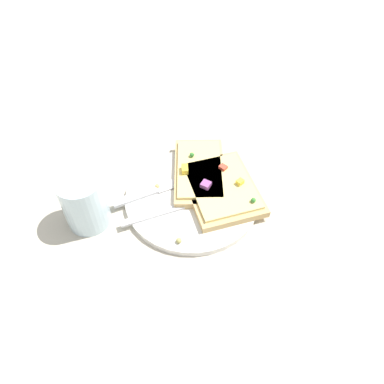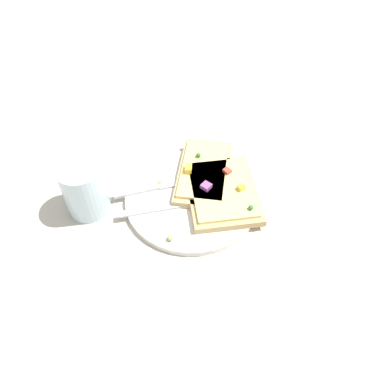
{
  "view_description": "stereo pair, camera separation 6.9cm",
  "coord_description": "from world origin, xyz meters",
  "views": [
    {
      "loc": [
        -0.2,
        -0.4,
        0.54
      ],
      "look_at": [
        0.0,
        0.0,
        0.02
      ],
      "focal_mm": 35.0,
      "sensor_mm": 36.0,
      "label": 1
    },
    {
      "loc": [
        -0.14,
        -0.43,
        0.54
      ],
      "look_at": [
        0.0,
        0.0,
        0.02
      ],
      "focal_mm": 35.0,
      "sensor_mm": 36.0,
      "label": 2
    }
  ],
  "objects": [
    {
      "name": "ground_plane",
      "position": [
        0.0,
        0.0,
        0.0
      ],
      "size": [
        4.0,
        4.0,
        0.0
      ],
      "primitive_type": "plane",
      "color": "#BCB29E"
    },
    {
      "name": "plate",
      "position": [
        0.0,
        0.0,
        0.01
      ],
      "size": [
        0.25,
        0.25,
        0.01
      ],
      "color": "silver",
      "rests_on": "ground"
    },
    {
      "name": "fork",
      "position": [
        -0.02,
        -0.02,
        0.01
      ],
      "size": [
        0.23,
        0.04,
        0.01
      ],
      "rotation": [
        0.0,
        0.0,
        6.18
      ],
      "color": "silver",
      "rests_on": "plate"
    },
    {
      "name": "knife",
      "position": [
        -0.04,
        0.04,
        0.01
      ],
      "size": [
        0.23,
        0.02,
        0.01
      ],
      "rotation": [
        0.0,
        0.0,
        6.25
      ],
      "color": "silver",
      "rests_on": "plate"
    },
    {
      "name": "pizza_slice_main",
      "position": [
        0.05,
        -0.02,
        0.02
      ],
      "size": [
        0.15,
        0.18,
        0.03
      ],
      "rotation": [
        0.0,
        0.0,
        4.54
      ],
      "color": "tan",
      "rests_on": "plate"
    },
    {
      "name": "pizza_slice_corner",
      "position": [
        0.04,
        0.04,
        0.02
      ],
      "size": [
        0.16,
        0.2,
        0.03
      ],
      "rotation": [
        0.0,
        0.0,
        1.12
      ],
      "color": "tan",
      "rests_on": "plate"
    },
    {
      "name": "crumb_scatter",
      "position": [
        -0.04,
        -0.02,
        0.02
      ],
      "size": [
        0.11,
        0.14,
        0.01
      ],
      "color": "tan",
      "rests_on": "plate"
    },
    {
      "name": "drinking_glass",
      "position": [
        -0.19,
        0.04,
        0.05
      ],
      "size": [
        0.08,
        0.08,
        0.1
      ],
      "color": "silver",
      "rests_on": "ground"
    }
  ]
}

